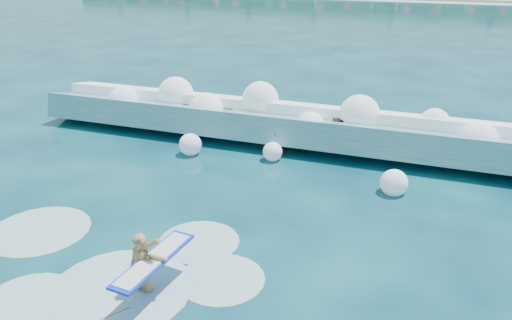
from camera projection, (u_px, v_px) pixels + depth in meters
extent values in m
plane|color=#07273D|center=(178.00, 221.00, 13.29)|extent=(200.00, 200.00, 0.00)
cube|color=silver|center=(400.00, 1.00, 71.36)|extent=(140.00, 5.00, 0.08)
cube|color=teal|center=(285.00, 129.00, 18.72)|extent=(19.53, 2.97, 1.63)
cube|color=white|center=(291.00, 110.00, 19.23)|extent=(19.53, 1.38, 0.76)
cube|color=black|center=(211.00, 119.00, 20.08)|extent=(2.25, 1.76, 1.16)
cube|color=black|center=(276.00, 136.00, 18.49)|extent=(2.04, 1.96, 0.89)
cube|color=black|center=(354.00, 131.00, 18.63)|extent=(2.15, 1.93, 1.25)
imported|color=#9E7A49|center=(142.00, 271.00, 10.31)|extent=(0.67, 0.49, 1.67)
cube|color=#0C34D1|center=(154.00, 260.00, 10.15)|extent=(0.73, 2.32, 0.06)
cube|color=silver|center=(154.00, 260.00, 10.15)|extent=(0.62, 2.13, 0.06)
cylinder|color=black|center=(116.00, 313.00, 9.25)|extent=(0.01, 0.91, 0.43)
sphere|color=white|center=(123.00, 101.00, 20.46)|extent=(1.20, 1.20, 1.20)
sphere|color=white|center=(176.00, 95.00, 20.55)|extent=(1.47, 1.47, 1.47)
sphere|color=white|center=(206.00, 111.00, 19.60)|extent=(1.42, 1.42, 1.42)
sphere|color=white|center=(260.00, 100.00, 19.42)|extent=(1.43, 1.43, 1.43)
sphere|color=white|center=(310.00, 127.00, 18.01)|extent=(1.07, 1.07, 1.07)
sphere|color=white|center=(359.00, 115.00, 18.05)|extent=(1.49, 1.49, 1.49)
sphere|color=white|center=(434.00, 123.00, 17.56)|extent=(1.07, 1.07, 1.07)
sphere|color=white|center=(478.00, 141.00, 16.15)|extent=(1.28, 1.28, 1.28)
sphere|color=white|center=(190.00, 145.00, 17.55)|extent=(0.80, 0.80, 0.80)
sphere|color=white|center=(273.00, 152.00, 17.08)|extent=(0.67, 0.67, 0.67)
sphere|color=white|center=(394.00, 183.00, 14.76)|extent=(0.82, 0.82, 0.82)
ellipsoid|color=silver|center=(119.00, 290.00, 10.60)|extent=(3.13, 3.13, 0.16)
ellipsoid|color=silver|center=(28.00, 300.00, 10.28)|extent=(1.94, 1.94, 0.10)
ellipsoid|color=silver|center=(221.00, 279.00, 10.96)|extent=(1.95, 1.95, 0.10)
ellipsoid|color=silver|center=(39.00, 230.00, 12.86)|extent=(2.60, 2.60, 0.13)
ellipsoid|color=silver|center=(199.00, 241.00, 12.37)|extent=(2.04, 2.04, 0.10)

